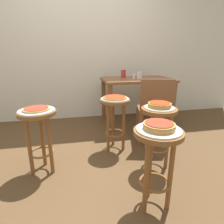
{
  "coord_description": "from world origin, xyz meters",
  "views": [
    {
      "loc": [
        -0.17,
        -1.74,
        1.13
      ],
      "look_at": [
        0.19,
        0.02,
        0.57
      ],
      "focal_mm": 29.84,
      "sensor_mm": 36.0,
      "label": 1
    }
  ],
  "objects_px": {
    "serving_plate_rear": "(115,99)",
    "dining_table": "(137,86)",
    "serving_plate_middle": "(159,108)",
    "cup_far_edge": "(123,74)",
    "stool_middle": "(158,125)",
    "pizza_leftside": "(36,109)",
    "pizza_middle": "(160,105)",
    "wooden_chair": "(154,108)",
    "condiment_shaker": "(134,76)",
    "pizza_rear": "(115,97)",
    "stool_rear": "(115,114)",
    "serving_plate_foreground": "(159,130)",
    "cup_near_edge": "(140,75)",
    "stool_leftside": "(39,129)",
    "serving_plate_leftside": "(37,111)",
    "stool_foreground": "(157,153)",
    "pizza_foreground": "(159,126)"
  },
  "relations": [
    {
      "from": "serving_plate_middle",
      "to": "wooden_chair",
      "type": "relative_size",
      "value": 0.34
    },
    {
      "from": "pizza_middle",
      "to": "cup_near_edge",
      "type": "xyz_separation_m",
      "value": [
        0.21,
        1.18,
        0.15
      ]
    },
    {
      "from": "serving_plate_foreground",
      "to": "serving_plate_rear",
      "type": "height_order",
      "value": "same"
    },
    {
      "from": "condiment_shaker",
      "to": "wooden_chair",
      "type": "xyz_separation_m",
      "value": [
        0.06,
        -0.7,
        -0.33
      ]
    },
    {
      "from": "pizza_middle",
      "to": "serving_plate_leftside",
      "type": "relative_size",
      "value": 0.69
    },
    {
      "from": "serving_plate_middle",
      "to": "cup_far_edge",
      "type": "bearing_deg",
      "value": 89.55
    },
    {
      "from": "condiment_shaker",
      "to": "pizza_foreground",
      "type": "bearing_deg",
      "value": -102.41
    },
    {
      "from": "serving_plate_rear",
      "to": "dining_table",
      "type": "height_order",
      "value": "dining_table"
    },
    {
      "from": "serving_plate_foreground",
      "to": "pizza_middle",
      "type": "relative_size",
      "value": 1.39
    },
    {
      "from": "condiment_shaker",
      "to": "stool_middle",
      "type": "bearing_deg",
      "value": -96.43
    },
    {
      "from": "serving_plate_middle",
      "to": "pizza_leftside",
      "type": "distance_m",
      "value": 1.15
    },
    {
      "from": "pizza_middle",
      "to": "condiment_shaker",
      "type": "distance_m",
      "value": 1.24
    },
    {
      "from": "cup_far_edge",
      "to": "condiment_shaker",
      "type": "distance_m",
      "value": 0.21
    },
    {
      "from": "pizza_middle",
      "to": "stool_rear",
      "type": "xyz_separation_m",
      "value": [
        -0.34,
        0.44,
        -0.21
      ]
    },
    {
      "from": "stool_foreground",
      "to": "serving_plate_middle",
      "type": "relative_size",
      "value": 2.2
    },
    {
      "from": "serving_plate_rear",
      "to": "pizza_foreground",
      "type": "bearing_deg",
      "value": -84.19
    },
    {
      "from": "stool_leftside",
      "to": "serving_plate_leftside",
      "type": "height_order",
      "value": "serving_plate_leftside"
    },
    {
      "from": "serving_plate_rear",
      "to": "serving_plate_middle",
      "type": "bearing_deg",
      "value": -52.65
    },
    {
      "from": "cup_near_edge",
      "to": "pizza_leftside",
      "type": "bearing_deg",
      "value": -142.32
    },
    {
      "from": "serving_plate_foreground",
      "to": "stool_middle",
      "type": "relative_size",
      "value": 0.49
    },
    {
      "from": "pizza_foreground",
      "to": "serving_plate_rear",
      "type": "relative_size",
      "value": 0.68
    },
    {
      "from": "serving_plate_rear",
      "to": "dining_table",
      "type": "distance_m",
      "value": 0.95
    },
    {
      "from": "stool_foreground",
      "to": "cup_far_edge",
      "type": "height_order",
      "value": "cup_far_edge"
    },
    {
      "from": "stool_foreground",
      "to": "cup_near_edge",
      "type": "bearing_deg",
      "value": 74.86
    },
    {
      "from": "pizza_leftside",
      "to": "stool_rear",
      "type": "height_order",
      "value": "pizza_leftside"
    },
    {
      "from": "serving_plate_middle",
      "to": "pizza_rear",
      "type": "relative_size",
      "value": 1.03
    },
    {
      "from": "pizza_rear",
      "to": "wooden_chair",
      "type": "relative_size",
      "value": 0.33
    },
    {
      "from": "stool_leftside",
      "to": "serving_plate_leftside",
      "type": "bearing_deg",
      "value": 3.58
    },
    {
      "from": "stool_foreground",
      "to": "stool_rear",
      "type": "xyz_separation_m",
      "value": [
        -0.1,
        0.95,
        0.0
      ]
    },
    {
      "from": "stool_rear",
      "to": "condiment_shaker",
      "type": "distance_m",
      "value": 0.98
    },
    {
      "from": "pizza_leftside",
      "to": "pizza_rear",
      "type": "distance_m",
      "value": 0.86
    },
    {
      "from": "pizza_foreground",
      "to": "pizza_leftside",
      "type": "relative_size",
      "value": 0.91
    },
    {
      "from": "serving_plate_middle",
      "to": "pizza_middle",
      "type": "bearing_deg",
      "value": 0.0
    },
    {
      "from": "stool_foreground",
      "to": "condiment_shaker",
      "type": "relative_size",
      "value": 8.06
    },
    {
      "from": "stool_rear",
      "to": "stool_leftside",
      "type": "bearing_deg",
      "value": -159.03
    },
    {
      "from": "cup_near_edge",
      "to": "wooden_chair",
      "type": "height_order",
      "value": "cup_near_edge"
    },
    {
      "from": "stool_foreground",
      "to": "stool_middle",
      "type": "xyz_separation_m",
      "value": [
        0.24,
        0.5,
        0.0
      ]
    },
    {
      "from": "pizza_rear",
      "to": "serving_plate_foreground",
      "type": "bearing_deg",
      "value": -84.19
    },
    {
      "from": "stool_foreground",
      "to": "dining_table",
      "type": "xyz_separation_m",
      "value": [
        0.43,
        1.74,
        0.18
      ]
    },
    {
      "from": "stool_middle",
      "to": "condiment_shaker",
      "type": "relative_size",
      "value": 8.06
    },
    {
      "from": "serving_plate_foreground",
      "to": "serving_plate_leftside",
      "type": "bearing_deg",
      "value": 144.5
    },
    {
      "from": "stool_foreground",
      "to": "serving_plate_middle",
      "type": "bearing_deg",
      "value": 64.3
    },
    {
      "from": "pizza_rear",
      "to": "pizza_middle",
      "type": "bearing_deg",
      "value": -52.65
    },
    {
      "from": "serving_plate_leftside",
      "to": "cup_near_edge",
      "type": "relative_size",
      "value": 3.08
    },
    {
      "from": "pizza_middle",
      "to": "dining_table",
      "type": "bearing_deg",
      "value": 81.14
    },
    {
      "from": "serving_plate_foreground",
      "to": "stool_rear",
      "type": "xyz_separation_m",
      "value": [
        -0.1,
        0.95,
        -0.18
      ]
    },
    {
      "from": "stool_middle",
      "to": "pizza_leftside",
      "type": "distance_m",
      "value": 1.16
    },
    {
      "from": "pizza_leftside",
      "to": "serving_plate_foreground",
      "type": "bearing_deg",
      "value": -35.5
    },
    {
      "from": "cup_near_edge",
      "to": "wooden_chair",
      "type": "relative_size",
      "value": 0.12
    },
    {
      "from": "serving_plate_middle",
      "to": "pizza_leftside",
      "type": "relative_size",
      "value": 1.19
    }
  ]
}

